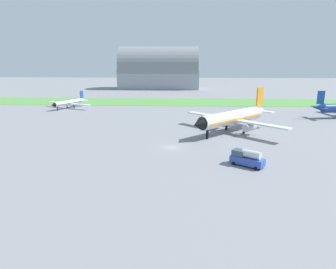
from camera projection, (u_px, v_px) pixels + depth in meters
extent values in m
plane|color=gray|center=(172.00, 148.00, 71.23)|extent=(600.00, 600.00, 0.00)
cube|color=#549342|center=(178.00, 102.00, 149.93)|extent=(360.00, 28.00, 0.08)
cone|color=navy|center=(318.00, 107.00, 105.95)|extent=(4.49, 3.52, 2.87)
cube|color=navy|center=(335.00, 107.00, 114.23)|extent=(4.35, 14.06, 0.32)
cube|color=#19479E|center=(321.00, 97.00, 105.17)|extent=(2.64, 0.82, 4.64)
cube|color=navy|center=(316.00, 107.00, 107.99)|extent=(2.40, 4.29, 0.26)
cube|color=navy|center=(323.00, 108.00, 104.08)|extent=(2.40, 4.29, 0.26)
cylinder|color=white|center=(68.00, 103.00, 129.13)|extent=(8.05, 14.45, 2.07)
cone|color=black|center=(53.00, 105.00, 121.97)|extent=(2.71, 2.73, 2.03)
cone|color=white|center=(83.00, 100.00, 136.59)|extent=(2.90, 3.41, 1.87)
cube|color=#19479E|center=(68.00, 103.00, 129.17)|extent=(7.75, 13.71, 0.29)
cube|color=white|center=(79.00, 104.00, 127.04)|extent=(10.98, 6.03, 0.21)
cube|color=white|center=(60.00, 103.00, 132.11)|extent=(10.98, 6.03, 0.21)
cylinder|color=#B7BABF|center=(75.00, 104.00, 127.45)|extent=(1.29, 1.78, 0.66)
cylinder|color=#B7BABF|center=(62.00, 103.00, 130.70)|extent=(1.29, 1.78, 0.66)
cube|color=#19479E|center=(82.00, 95.00, 135.64)|extent=(1.00, 1.80, 3.32)
cube|color=white|center=(84.00, 100.00, 135.59)|extent=(3.16, 2.33, 0.17)
cube|color=white|center=(80.00, 100.00, 136.89)|extent=(3.16, 2.33, 0.17)
cylinder|color=black|center=(58.00, 109.00, 124.18)|extent=(0.37, 0.37, 1.45)
cylinder|color=black|center=(74.00, 107.00, 129.54)|extent=(0.37, 0.37, 1.45)
cylinder|color=black|center=(67.00, 106.00, 131.36)|extent=(0.37, 0.37, 1.45)
cylinder|color=silver|center=(232.00, 117.00, 85.10)|extent=(20.63, 20.80, 3.88)
cone|color=black|center=(199.00, 124.00, 75.85)|extent=(5.19, 5.18, 3.80)
cone|color=silver|center=(260.00, 110.00, 94.70)|extent=(5.96, 5.97, 3.49)
cube|color=orange|center=(232.00, 118.00, 85.17)|extent=(19.69, 19.85, 0.54)
cube|color=silver|center=(260.00, 124.00, 79.66)|extent=(13.78, 13.67, 0.39)
cube|color=silver|center=(210.00, 116.00, 91.80)|extent=(13.78, 13.67, 0.39)
cylinder|color=#B7BABF|center=(249.00, 127.00, 82.18)|extent=(4.50, 4.51, 2.14)
cylinder|color=#B7BABF|center=(218.00, 121.00, 89.94)|extent=(4.50, 4.51, 2.14)
cube|color=orange|center=(260.00, 97.00, 93.21)|extent=(2.56, 2.59, 5.65)
cube|color=silver|center=(266.00, 112.00, 92.49)|extent=(5.00, 4.98, 0.31)
cube|color=silver|center=(252.00, 110.00, 96.03)|extent=(5.00, 4.98, 0.31)
cylinder|color=black|center=(207.00, 134.00, 78.92)|extent=(0.70, 0.70, 2.47)
cylinder|color=black|center=(244.00, 129.00, 84.83)|extent=(0.70, 0.70, 2.47)
cylinder|color=black|center=(226.00, 126.00, 89.20)|extent=(0.70, 0.70, 2.47)
cube|color=#334FB2|center=(247.00, 161.00, 58.65)|extent=(6.66, 5.78, 1.40)
cylinder|color=silver|center=(251.00, 154.00, 57.83)|extent=(3.79, 3.35, 1.54)
cube|color=#334C60|center=(239.00, 153.00, 59.46)|extent=(3.08, 3.01, 1.20)
cylinder|color=black|center=(234.00, 163.00, 59.31)|extent=(0.71, 0.62, 0.70)
cylinder|color=black|center=(239.00, 160.00, 61.12)|extent=(0.71, 0.62, 0.70)
cylinder|color=black|center=(256.00, 168.00, 56.52)|extent=(0.71, 0.62, 0.70)
cylinder|color=black|center=(261.00, 165.00, 58.33)|extent=(0.71, 0.62, 0.70)
cube|color=#9399A3|center=(159.00, 79.00, 220.62)|extent=(57.54, 23.94, 14.31)
cylinder|color=gray|center=(159.00, 65.00, 218.34)|extent=(56.38, 26.34, 26.34)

